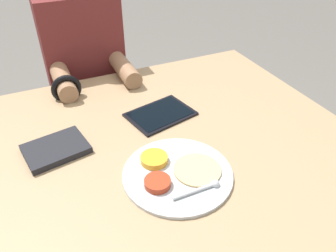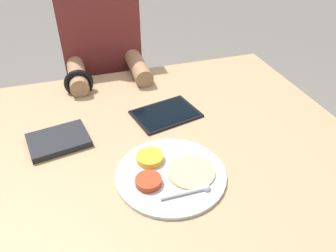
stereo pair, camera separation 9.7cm
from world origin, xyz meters
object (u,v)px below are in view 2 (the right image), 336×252
object	(u,v)px
thali_tray	(170,173)
tablet_device	(166,114)
red_notebook	(59,141)
person_diner	(106,90)

from	to	relation	value
thali_tray	tablet_device	distance (m)	0.29
red_notebook	person_diner	xyz separation A→B (m)	(0.21, 0.57, -0.17)
thali_tray	red_notebook	distance (m)	0.37
tablet_device	red_notebook	bearing A→B (deg)	-172.37
tablet_device	thali_tray	bearing A→B (deg)	-105.04
thali_tray	person_diner	world-z (taller)	person_diner
thali_tray	tablet_device	bearing A→B (deg)	74.96
tablet_device	person_diner	world-z (taller)	person_diner
thali_tray	person_diner	bearing A→B (deg)	94.80
red_notebook	thali_tray	bearing A→B (deg)	-40.13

